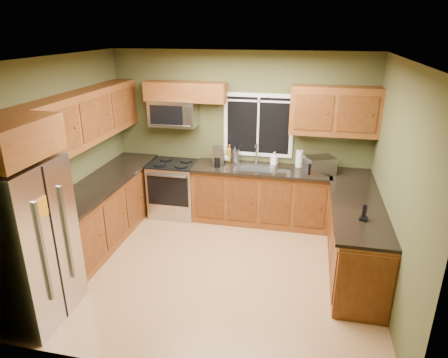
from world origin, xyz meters
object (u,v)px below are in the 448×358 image
at_px(toaster_oven, 320,165).
at_px(cordless_phone, 364,216).
at_px(kettle, 235,155).
at_px(soap_bottle_a, 229,153).
at_px(range, 175,188).
at_px(soap_bottle_b, 274,158).
at_px(refrigerator, 25,243).
at_px(coffee_maker, 218,157).
at_px(soap_bottle_c, 227,156).
at_px(paper_towel_roll, 299,159).
at_px(microwave, 174,113).

relative_size(toaster_oven, cordless_phone, 2.64).
distance_m(toaster_oven, kettle, 1.37).
distance_m(toaster_oven, soap_bottle_a, 1.47).
xyz_separation_m(range, cordless_phone, (2.84, -1.54, 0.53)).
bearing_deg(soap_bottle_b, refrigerator, -127.83).
relative_size(coffee_maker, kettle, 1.11).
distance_m(soap_bottle_a, soap_bottle_c, 0.07).
bearing_deg(soap_bottle_c, soap_bottle_b, 0.00).
bearing_deg(soap_bottle_c, soap_bottle_a, 0.00).
relative_size(refrigerator, soap_bottle_a, 6.39).
height_order(toaster_oven, paper_towel_roll, paper_towel_roll).
bearing_deg(refrigerator, soap_bottle_b, 52.17).
relative_size(range, soap_bottle_c, 5.74).
height_order(soap_bottle_b, cordless_phone, soap_bottle_b).
xyz_separation_m(coffee_maker, cordless_phone, (2.08, -1.53, -0.08)).
bearing_deg(kettle, soap_bottle_c, 160.33).
relative_size(coffee_maker, soap_bottle_c, 1.85).
bearing_deg(soap_bottle_c, range, -165.00).
height_order(range, paper_towel_roll, paper_towel_roll).
height_order(coffee_maker, soap_bottle_c, coffee_maker).
bearing_deg(paper_towel_roll, cordless_phone, -65.16).
relative_size(soap_bottle_a, cordless_phone, 1.45).
distance_m(range, coffee_maker, 0.98).
bearing_deg(toaster_oven, refrigerator, -138.16).
bearing_deg(soap_bottle_b, microwave, -176.71).
distance_m(range, cordless_phone, 3.28).
relative_size(paper_towel_roll, soap_bottle_c, 1.80).
xyz_separation_m(microwave, coffee_maker, (0.76, -0.14, -0.65)).
relative_size(toaster_oven, kettle, 1.88).
height_order(toaster_oven, soap_bottle_b, toaster_oven).
relative_size(microwave, soap_bottle_a, 2.70).
bearing_deg(kettle, microwave, -177.47).
height_order(coffee_maker, soap_bottle_b, coffee_maker).
xyz_separation_m(microwave, soap_bottle_b, (1.64, 0.09, -0.68)).
height_order(microwave, cordless_phone, microwave).
bearing_deg(soap_bottle_a, range, -165.64).
xyz_separation_m(refrigerator, kettle, (1.69, 2.95, 0.17)).
distance_m(microwave, cordless_phone, 3.38).
xyz_separation_m(coffee_maker, soap_bottle_c, (0.10, 0.24, -0.06)).
distance_m(microwave, soap_bottle_c, 1.12).
height_order(refrigerator, toaster_oven, refrigerator).
bearing_deg(microwave, range, -89.98).
xyz_separation_m(refrigerator, paper_towel_roll, (2.72, 2.97, 0.17)).
xyz_separation_m(microwave, toaster_oven, (2.35, -0.19, -0.66)).
distance_m(coffee_maker, paper_towel_roll, 1.29).
distance_m(toaster_oven, paper_towel_roll, 0.40).
bearing_deg(soap_bottle_c, coffee_maker, -112.19).
height_order(soap_bottle_b, soap_bottle_c, soap_bottle_b).
relative_size(range, coffee_maker, 3.10).
distance_m(refrigerator, coffee_maker, 3.12).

